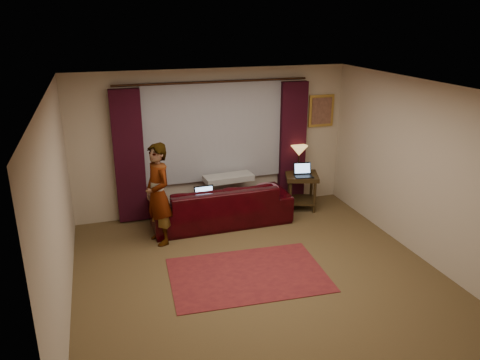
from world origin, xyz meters
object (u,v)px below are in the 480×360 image
sofa (220,196)px  end_table (301,191)px  laptop_table (304,170)px  tiffany_lamp (299,159)px  person (158,194)px  laptop_sofa (206,196)px

sofa → end_table: size_ratio=3.57×
sofa → laptop_table: bearing=-179.1°
sofa → end_table: 1.63m
tiffany_lamp → person: size_ratio=0.31×
sofa → laptop_sofa: size_ratio=6.46×
laptop_sofa → person: 0.88m
laptop_sofa → tiffany_lamp: tiffany_lamp is taller
sofa → tiffany_lamp: bearing=-168.6°
laptop_sofa → person: size_ratio=0.23×
laptop_sofa → end_table: laptop_sofa is taller
end_table → laptop_sofa: bearing=-168.9°
sofa → laptop_table: size_ratio=6.79×
end_table → person: person is taller
sofa → laptop_sofa: (-0.30, -0.20, 0.12)m
person → laptop_sofa: bearing=88.7°
person → laptop_table: bearing=82.2°
laptop_sofa → laptop_table: laptop_table is taller
end_table → person: (-2.73, -0.62, 0.48)m
tiffany_lamp → laptop_table: 0.33m
laptop_sofa → laptop_table: size_ratio=1.05×
end_table → person: size_ratio=0.41×
tiffany_lamp → person: 2.85m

